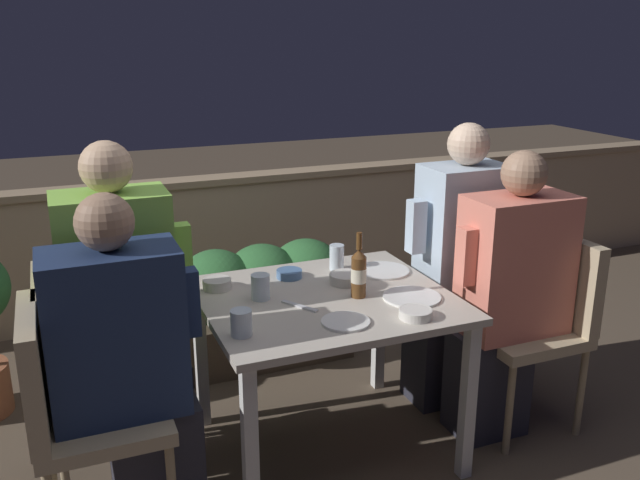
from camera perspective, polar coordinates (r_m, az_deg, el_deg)
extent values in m
plane|color=brown|center=(3.08, 0.48, -17.02)|extent=(16.00, 16.00, 0.00)
cube|color=tan|center=(4.40, -8.24, -0.39)|extent=(9.00, 0.14, 0.82)
cube|color=#9E8466|center=(4.30, -8.48, 5.05)|extent=(9.00, 0.18, 0.04)
cube|color=#BCB2A3|center=(2.75, 0.52, -5.06)|extent=(0.99, 0.87, 0.03)
cube|color=silver|center=(2.46, -5.89, -17.36)|extent=(0.05, 0.05, 0.67)
cube|color=silver|center=(2.79, 12.35, -13.14)|extent=(0.05, 0.05, 0.67)
cube|color=silver|center=(3.11, -9.99, -9.64)|extent=(0.05, 0.05, 0.67)
cube|color=silver|center=(3.38, 4.97, -7.17)|extent=(0.05, 0.05, 0.67)
cube|color=brown|center=(3.75, -4.69, -7.94)|extent=(0.91, 0.36, 0.28)
ellipsoid|color=#2D6633|center=(3.56, -8.68, -3.95)|extent=(0.41, 0.47, 0.39)
ellipsoid|color=#2D6633|center=(3.62, -4.81, -3.44)|extent=(0.41, 0.47, 0.39)
ellipsoid|color=#2D6633|center=(3.70, -1.10, -2.93)|extent=(0.41, 0.47, 0.39)
cube|color=tan|center=(2.53, -17.83, -14.18)|extent=(0.44, 0.44, 0.05)
cube|color=tan|center=(2.43, -23.00, -10.10)|extent=(0.06, 0.44, 0.40)
cylinder|color=#9E8966|center=(2.82, -21.76, -16.79)|extent=(0.03, 0.03, 0.42)
cylinder|color=#9E8966|center=(2.83, -13.74, -15.82)|extent=(0.03, 0.03, 0.42)
cube|color=#282833|center=(2.65, -13.58, -17.60)|extent=(0.31, 0.23, 0.47)
cube|color=navy|center=(2.39, -16.85, -7.47)|extent=(0.45, 0.26, 0.58)
cube|color=navy|center=(2.39, -11.02, -5.19)|extent=(0.07, 0.07, 0.24)
sphere|color=#99755B|center=(2.26, -17.70, 1.46)|extent=(0.19, 0.19, 0.19)
cube|color=tan|center=(2.81, -17.50, -10.80)|extent=(0.44, 0.44, 0.05)
cube|color=tan|center=(2.71, -22.08, -7.03)|extent=(0.06, 0.44, 0.40)
cylinder|color=#9E8966|center=(2.77, -20.77, -17.39)|extent=(0.03, 0.03, 0.42)
cylinder|color=#9E8966|center=(2.78, -12.59, -16.37)|extent=(0.03, 0.03, 0.42)
cylinder|color=#9E8966|center=(3.09, -21.05, -13.49)|extent=(0.03, 0.03, 0.42)
cylinder|color=#9E8966|center=(3.11, -13.86, -12.62)|extent=(0.03, 0.03, 0.42)
cube|color=#282833|center=(2.93, -13.72, -14.03)|extent=(0.29, 0.23, 0.47)
cube|color=#8CCC4C|center=(2.67, -16.73, -3.49)|extent=(0.41, 0.26, 0.70)
cube|color=#8CCC4C|center=(2.67, -11.56, -1.16)|extent=(0.07, 0.07, 0.24)
sphere|color=tan|center=(2.55, -17.59, 5.89)|extent=(0.19, 0.19, 0.19)
cube|color=tan|center=(3.16, 16.68, -7.48)|extent=(0.44, 0.44, 0.05)
cube|color=tan|center=(3.20, 19.78, -3.10)|extent=(0.06, 0.44, 0.40)
cylinder|color=#9E8966|center=(3.03, 15.65, -13.57)|extent=(0.03, 0.03, 0.42)
cylinder|color=#9E8966|center=(3.26, 21.12, -11.84)|extent=(0.03, 0.03, 0.42)
cylinder|color=#9E8966|center=(3.30, 11.59, -10.59)|extent=(0.03, 0.03, 0.42)
cylinder|color=#9E8966|center=(3.51, 16.88, -9.24)|extent=(0.03, 0.03, 0.42)
cube|color=#282833|center=(3.16, 13.87, -11.54)|extent=(0.31, 0.23, 0.47)
cube|color=#E07A66|center=(3.00, 16.16, -2.04)|extent=(0.45, 0.26, 0.61)
cube|color=#E07A66|center=(2.84, 12.29, -1.32)|extent=(0.07, 0.07, 0.24)
sphere|color=#99755B|center=(2.90, 16.82, 5.40)|extent=(0.19, 0.19, 0.19)
cube|color=tan|center=(3.36, 12.52, -5.63)|extent=(0.44, 0.44, 0.05)
cube|color=tan|center=(3.39, 15.51, -1.54)|extent=(0.06, 0.44, 0.40)
cylinder|color=#9E8966|center=(3.22, 11.32, -11.27)|extent=(0.03, 0.03, 0.42)
cylinder|color=#9E8966|center=(3.43, 16.76, -9.85)|extent=(0.03, 0.03, 0.42)
cylinder|color=#9E8966|center=(3.51, 7.89, -8.59)|extent=(0.03, 0.03, 0.42)
cylinder|color=#9E8966|center=(3.70, 13.08, -7.47)|extent=(0.03, 0.03, 0.42)
cube|color=#282833|center=(3.36, 9.86, -9.43)|extent=(0.27, 0.23, 0.47)
cube|color=silver|center=(3.20, 11.91, 0.20)|extent=(0.38, 0.26, 0.68)
cube|color=silver|center=(3.05, 8.09, 1.14)|extent=(0.07, 0.07, 0.24)
sphere|color=beige|center=(3.10, 12.41, 7.90)|extent=(0.19, 0.19, 0.19)
cylinder|color=brown|center=(2.71, 3.27, -3.13)|extent=(0.06, 0.06, 0.17)
cylinder|color=beige|center=(2.71, 3.27, -2.97)|extent=(0.06, 0.06, 0.06)
cone|color=brown|center=(2.68, 3.31, -1.13)|extent=(0.06, 0.06, 0.03)
cylinder|color=brown|center=(2.67, 3.33, -0.08)|extent=(0.02, 0.02, 0.07)
cylinder|color=white|center=(2.50, 2.17, -6.89)|extent=(0.18, 0.18, 0.01)
cylinder|color=white|center=(3.02, 5.32, -2.59)|extent=(0.23, 0.23, 0.01)
cylinder|color=white|center=(2.75, 7.74, -4.78)|extent=(0.23, 0.23, 0.01)
cylinder|color=beige|center=(2.88, 2.20, -3.25)|extent=(0.14, 0.14, 0.04)
torus|color=beige|center=(2.87, 2.20, -2.94)|extent=(0.14, 0.14, 0.01)
cylinder|color=silver|center=(2.56, 8.05, -6.15)|extent=(0.13, 0.13, 0.03)
torus|color=silver|center=(2.56, 8.06, -5.88)|extent=(0.13, 0.13, 0.01)
cylinder|color=beige|center=(2.84, -8.67, -3.68)|extent=(0.12, 0.12, 0.04)
torus|color=beige|center=(2.84, -8.69, -3.35)|extent=(0.12, 0.12, 0.01)
cylinder|color=#4C709E|center=(2.94, -2.60, -2.86)|extent=(0.11, 0.11, 0.03)
torus|color=#4C709E|center=(2.94, -2.61, -2.62)|extent=(0.11, 0.11, 0.01)
cylinder|color=silver|center=(3.02, 1.42, -1.46)|extent=(0.07, 0.07, 0.11)
cylinder|color=silver|center=(2.71, -5.04, -3.96)|extent=(0.08, 0.08, 0.10)
cylinder|color=silver|center=(2.41, -6.65, -6.94)|extent=(0.08, 0.08, 0.09)
cube|color=silver|center=(2.64, -1.74, -5.59)|extent=(0.10, 0.16, 0.01)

